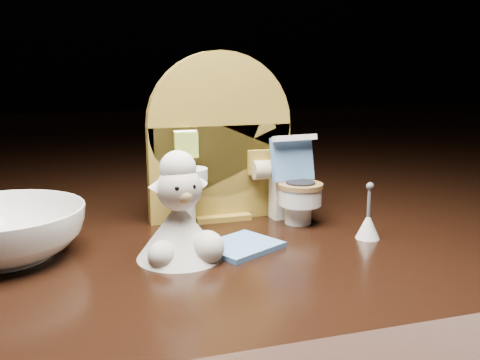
# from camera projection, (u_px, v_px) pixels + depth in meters

# --- Properties ---
(backdrop_panel) EXTENTS (0.13, 0.05, 0.15)m
(backdrop_panel) POSITION_uv_depth(u_px,v_px,m) (219.00, 147.00, 0.48)
(backdrop_panel) COLOR olive
(backdrop_panel) RESTS_ON ground
(toy_toilet) EXTENTS (0.04, 0.05, 0.08)m
(toy_toilet) POSITION_uv_depth(u_px,v_px,m) (295.00, 190.00, 0.48)
(toy_toilet) COLOR white
(toy_toilet) RESTS_ON ground
(bath_mat) EXTENTS (0.07, 0.07, 0.00)m
(bath_mat) POSITION_uv_depth(u_px,v_px,m) (241.00, 246.00, 0.41)
(bath_mat) COLOR #5686C5
(bath_mat) RESTS_ON ground
(toilet_brush) EXTENTS (0.02, 0.02, 0.05)m
(toilet_brush) POSITION_uv_depth(u_px,v_px,m) (368.00, 224.00, 0.43)
(toilet_brush) COLOR white
(toilet_brush) RESTS_ON ground
(plush_lamb) EXTENTS (0.06, 0.06, 0.08)m
(plush_lamb) POSITION_uv_depth(u_px,v_px,m) (180.00, 221.00, 0.39)
(plush_lamb) COLOR silver
(plush_lamb) RESTS_ON ground
(ceramic_bowl) EXTENTS (0.15, 0.15, 0.04)m
(ceramic_bowl) POSITION_uv_depth(u_px,v_px,m) (2.00, 233.00, 0.39)
(ceramic_bowl) COLOR white
(ceramic_bowl) RESTS_ON ground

